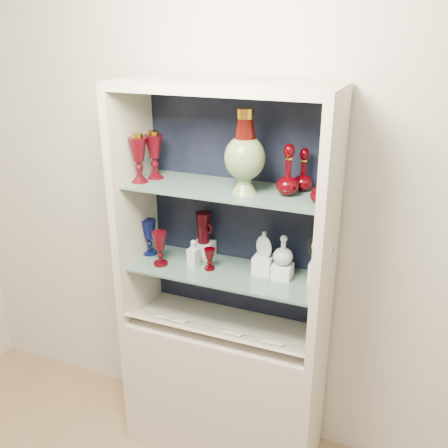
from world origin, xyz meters
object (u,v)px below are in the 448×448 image
at_px(flat_flask, 264,244).
at_px(clear_round_decanter, 283,251).
at_px(clear_square_bottle, 194,254).
at_px(cameo_medallion, 320,248).
at_px(lidded_bowl, 320,193).
at_px(enamel_urn, 245,152).
at_px(pedestal_lamp_left, 154,155).
at_px(ruby_goblet_tall, 160,248).
at_px(pedestal_lamp_right, 139,158).
at_px(ruby_decanter_b, 304,168).
at_px(cobalt_goblet, 149,237).
at_px(ruby_goblet_small, 210,259).
at_px(ruby_decanter_a, 288,167).
at_px(ruby_pitcher, 203,228).

bearing_deg(flat_flask, clear_round_decanter, 15.21).
bearing_deg(clear_square_bottle, cameo_medallion, 7.12).
bearing_deg(lidded_bowl, clear_round_decanter, 153.99).
bearing_deg(enamel_urn, pedestal_lamp_left, 173.66).
height_order(enamel_urn, flat_flask, enamel_urn).
relative_size(enamel_urn, clear_round_decanter, 2.63).
bearing_deg(cameo_medallion, pedestal_lamp_left, -168.87).
xyz_separation_m(ruby_goblet_tall, flat_flask, (0.50, 0.11, 0.07)).
xyz_separation_m(clear_square_bottle, clear_round_decanter, (0.43, 0.05, 0.07)).
bearing_deg(clear_round_decanter, pedestal_lamp_left, -179.06).
bearing_deg(pedestal_lamp_left, pedestal_lamp_right, -112.50).
xyz_separation_m(ruby_decanter_b, cobalt_goblet, (-0.77, -0.06, -0.43)).
bearing_deg(ruby_goblet_small, clear_round_decanter, 7.45).
relative_size(pedestal_lamp_left, pedestal_lamp_right, 1.00).
height_order(ruby_decanter_b, ruby_goblet_small, ruby_decanter_b).
bearing_deg(ruby_decanter_a, enamel_urn, -168.78).
distance_m(pedestal_lamp_right, ruby_decanter_a, 0.70).
relative_size(ruby_goblet_small, clear_square_bottle, 0.75).
bearing_deg(lidded_bowl, cobalt_goblet, 174.62).
height_order(ruby_decanter_b, ruby_goblet_tall, ruby_decanter_b).
height_order(enamel_urn, cobalt_goblet, enamel_urn).
xyz_separation_m(ruby_pitcher, flat_flask, (0.34, -0.06, -0.01)).
height_order(ruby_goblet_small, clear_square_bottle, clear_square_bottle).
bearing_deg(ruby_goblet_small, ruby_decanter_b, 14.55).
xyz_separation_m(pedestal_lamp_left, clear_square_bottle, (0.22, -0.04, -0.46)).
relative_size(cobalt_goblet, cameo_medallion, 1.28).
relative_size(ruby_goblet_tall, ruby_goblet_small, 1.61).
bearing_deg(clear_square_bottle, ruby_goblet_small, 5.65).
xyz_separation_m(pedestal_lamp_left, ruby_goblet_small, (0.30, -0.04, -0.48)).
distance_m(ruby_decanter_a, clear_round_decanter, 0.41).
distance_m(cobalt_goblet, ruby_goblet_small, 0.37).
height_order(pedestal_lamp_left, pedestal_lamp_right, same).
bearing_deg(clear_square_bottle, lidded_bowl, -2.49).
bearing_deg(cameo_medallion, pedestal_lamp_right, -163.22).
height_order(ruby_goblet_tall, clear_round_decanter, clear_round_decanter).
height_order(pedestal_lamp_left, ruby_goblet_tall, pedestal_lamp_left).
xyz_separation_m(flat_flask, clear_round_decanter, (0.10, -0.01, -0.01)).
height_order(ruby_decanter_b, cameo_medallion, ruby_decanter_b).
bearing_deg(pedestal_lamp_left, cameo_medallion, 2.20).
height_order(ruby_goblet_small, ruby_pitcher, ruby_pitcher).
relative_size(ruby_goblet_small, cameo_medallion, 0.75).
bearing_deg(ruby_pitcher, ruby_decanter_b, 21.98).
bearing_deg(flat_flask, cameo_medallion, 24.35).
xyz_separation_m(ruby_decanter_a, cameo_medallion, (0.15, 0.05, -0.37)).
distance_m(ruby_decanter_b, ruby_pitcher, 0.62).
xyz_separation_m(pedestal_lamp_right, clear_round_decanter, (0.69, 0.10, -0.39)).
bearing_deg(ruby_decanter_b, enamel_urn, -151.73).
bearing_deg(enamel_urn, cameo_medallion, 14.06).
relative_size(enamel_urn, ruby_goblet_tall, 2.10).
relative_size(pedestal_lamp_right, clear_round_decanter, 1.64).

